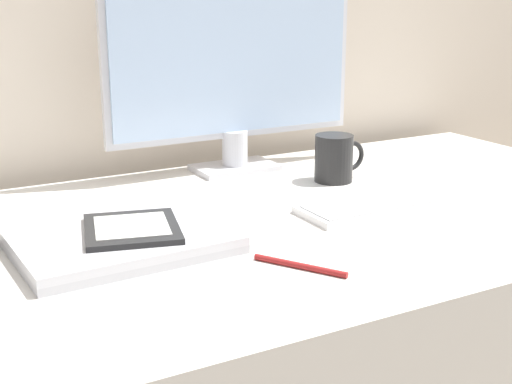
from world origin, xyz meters
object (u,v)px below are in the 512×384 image
at_px(keyboard, 373,206).
at_px(laptop, 120,239).
at_px(ereader, 132,229).
at_px(coffee_mug, 335,158).
at_px(pen, 300,266).
at_px(monitor, 233,59).

xyz_separation_m(keyboard, laptop, (-0.45, 0.04, 0.01)).
xyz_separation_m(ereader, coffee_mug, (0.49, 0.17, 0.02)).
bearing_deg(pen, ereader, 132.64).
distance_m(ereader, pen, 0.26).
bearing_deg(coffee_mug, monitor, 127.94).
bearing_deg(coffee_mug, keyboard, -105.06).
bearing_deg(monitor, laptop, -137.70).
xyz_separation_m(monitor, pen, (-0.17, -0.54, -0.23)).
bearing_deg(coffee_mug, pen, -130.67).
relative_size(ereader, pen, 1.46).
height_order(monitor, pen, monitor).
distance_m(keyboard, ereader, 0.44).
relative_size(ereader, coffee_mug, 1.64).
bearing_deg(keyboard, laptop, 175.49).
relative_size(monitor, ereader, 3.04).
relative_size(keyboard, pen, 2.14).
relative_size(coffee_mug, pen, 0.89).
bearing_deg(keyboard, ereader, 176.88).
xyz_separation_m(laptop, coffee_mug, (0.50, 0.16, 0.03)).
bearing_deg(coffee_mug, ereader, -160.89).
xyz_separation_m(ereader, pen, (0.18, -0.19, -0.03)).
bearing_deg(monitor, ereader, -135.43).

